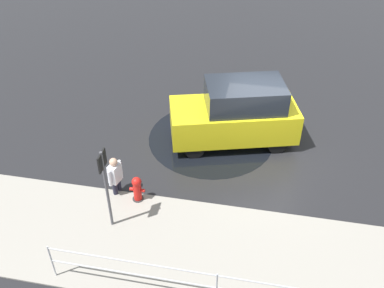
# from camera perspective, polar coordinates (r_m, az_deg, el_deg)

# --- Properties ---
(ground_plane) EXTENTS (60.00, 60.00, 0.00)m
(ground_plane) POSITION_cam_1_polar(r_m,az_deg,el_deg) (13.62, 9.25, -0.93)
(ground_plane) COLOR black
(kerb_strip) EXTENTS (24.00, 3.20, 0.04)m
(kerb_strip) POSITION_cam_1_polar(r_m,az_deg,el_deg) (10.60, 7.82, -14.84)
(kerb_strip) COLOR gray
(kerb_strip) RESTS_ON ground
(moving_hatchback) EXTENTS (4.22, 2.72, 2.06)m
(moving_hatchback) POSITION_cam_1_polar(r_m,az_deg,el_deg) (13.38, 5.93, 4.05)
(moving_hatchback) COLOR yellow
(moving_hatchback) RESTS_ON ground
(fire_hydrant) EXTENTS (0.42, 0.31, 0.80)m
(fire_hydrant) POSITION_cam_1_polar(r_m,az_deg,el_deg) (11.64, -7.32, -6.01)
(fire_hydrant) COLOR red
(fire_hydrant) RESTS_ON ground
(pedestrian) EXTENTS (0.33, 0.55, 1.22)m
(pedestrian) POSITION_cam_1_polar(r_m,az_deg,el_deg) (11.76, -10.22, -3.98)
(pedestrian) COLOR silver
(pedestrian) RESTS_ON ground
(sign_post) EXTENTS (0.07, 0.44, 2.40)m
(sign_post) POSITION_cam_1_polar(r_m,az_deg,el_deg) (10.29, -11.51, -4.66)
(sign_post) COLOR #4C4C51
(sign_post) RESTS_ON ground
(puddle_patch) EXTENTS (4.07, 4.07, 0.01)m
(puddle_patch) POSITION_cam_1_polar(r_m,az_deg,el_deg) (14.00, 2.53, 0.82)
(puddle_patch) COLOR black
(puddle_patch) RESTS_ON ground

